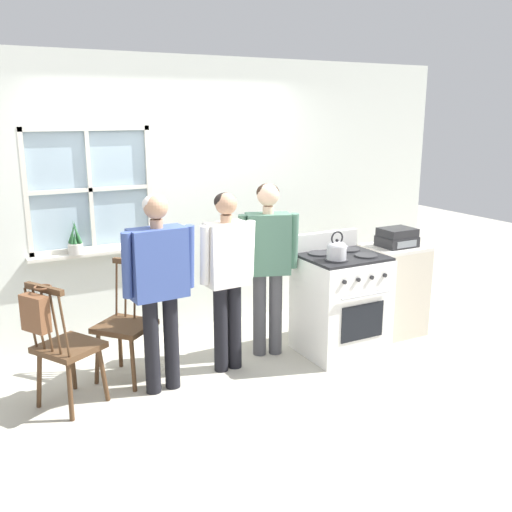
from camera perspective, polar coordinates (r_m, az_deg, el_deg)
The scene contains 13 objects.
ground_plane at distance 4.83m, azimuth -2.01°, elevation -12.53°, with size 16.00×16.00×0.00m, color #B2AD9E.
wall_back at distance 5.69m, azimuth -7.96°, elevation 5.64°, with size 6.40×0.16×2.70m.
chair_by_window at distance 4.52m, azimuth -18.41°, elevation -8.78°, with size 0.56×0.56×0.99m.
chair_near_wall at distance 4.85m, azimuth -12.85°, elevation -6.81°, with size 0.58×0.58×0.99m.
person_elderly_left at distance 4.44m, azimuth -9.70°, elevation -2.00°, with size 0.59×0.24×1.58m.
person_teen_center at distance 4.76m, azimuth -2.93°, elevation -1.20°, with size 0.50×0.22×1.54m.
person_adult_right at distance 5.06m, azimuth 1.19°, elevation 0.19°, with size 0.54×0.32×1.58m.
stove at distance 5.31m, azimuth 8.45°, elevation -4.65°, with size 0.72×0.68×1.08m.
kettle at distance 4.96m, azimuth 8.06°, elevation 0.66°, with size 0.21×0.17×0.25m.
potted_plant at distance 5.40m, azimuth -17.63°, elevation 1.29°, with size 0.13×0.13×0.32m.
handbag at distance 4.27m, azimuth -21.18°, elevation -5.28°, with size 0.25×0.24×0.31m.
side_counter at distance 5.86m, azimuth 13.48°, elevation -3.30°, with size 0.55×0.50×0.90m.
stereo at distance 5.71m, azimuth 13.92°, elevation 1.80°, with size 0.34×0.29×0.18m.
Camera 1 is at (-1.88, -3.89, 2.17)m, focal length 40.00 mm.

